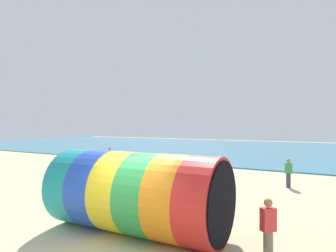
{
  "coord_description": "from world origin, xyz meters",
  "views": [
    {
      "loc": [
        5.33,
        -6.68,
        3.46
      ],
      "look_at": [
        -0.42,
        3.01,
        3.42
      ],
      "focal_mm": 32.0,
      "sensor_mm": 36.0,
      "label": 1
    }
  ],
  "objects": [
    {
      "name": "sea",
      "position": [
        0.0,
        36.38,
        0.05
      ],
      "size": [
        120.0,
        40.0,
        0.1
      ],
      "primitive_type": "cube",
      "color": "teal",
      "rests_on": "ground"
    },
    {
      "name": "ground_plane",
      "position": [
        0.0,
        0.0,
        0.0
      ],
      "size": [
        120.0,
        120.0,
        0.0
      ],
      "primitive_type": "plane",
      "color": "#CCBA8C"
    },
    {
      "name": "bystander_near_water",
      "position": [
        2.63,
        10.88,
        0.81
      ],
      "size": [
        0.42,
        0.34,
        1.59
      ],
      "color": "#383D56",
      "rests_on": "ground"
    },
    {
      "name": "bystander_mid_beach",
      "position": [
        -10.86,
        11.45,
        0.84
      ],
      "size": [
        0.33,
        0.42,
        1.66
      ],
      "color": "black",
      "rests_on": "ground"
    },
    {
      "name": "giant_inflatable_tube",
      "position": [
        -0.4,
        1.01,
        1.29
      ],
      "size": [
        5.84,
        2.79,
        2.59
      ],
      "color": "teal",
      "rests_on": "ground"
    },
    {
      "name": "kite_handler",
      "position": [
        3.66,
        1.08,
        0.81
      ],
      "size": [
        0.4,
        0.42,
        1.61
      ],
      "color": "#726651",
      "rests_on": "ground"
    }
  ]
}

